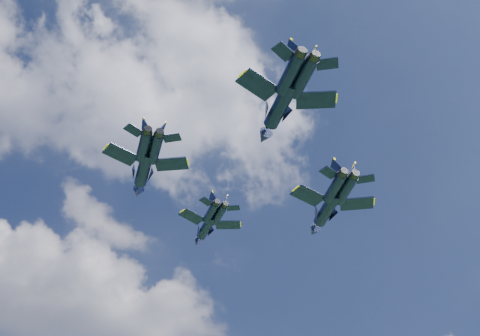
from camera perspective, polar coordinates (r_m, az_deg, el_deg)
name	(u,v)px	position (r m, az deg, el deg)	size (l,w,h in m)	color
jet_lead	(206,228)	(103.26, -3.26, -5.67)	(10.92, 14.34, 3.39)	black
jet_left	(143,170)	(88.64, -9.14, -0.21)	(12.51, 16.04, 3.84)	black
jet_right	(326,210)	(95.82, 8.18, -3.96)	(13.74, 17.49, 4.21)	black
jet_slot	(279,107)	(79.98, 3.73, 5.75)	(13.82, 17.93, 4.26)	black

